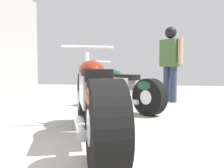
# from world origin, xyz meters

# --- Properties ---
(ground_plane) EXTENTS (15.17, 15.17, 0.00)m
(ground_plane) POSITION_xyz_m (0.00, 3.01, 0.00)
(ground_plane) COLOR #A8A399
(motorcycle_maroon_cruiser) EXTENTS (1.01, 2.19, 1.04)m
(motorcycle_maroon_cruiser) POSITION_xyz_m (-0.36, 1.66, 0.43)
(motorcycle_maroon_cruiser) COLOR black
(motorcycle_maroon_cruiser) RESTS_ON ground_plane
(motorcycle_black_naked) EXTENTS (1.61, 1.38, 0.91)m
(motorcycle_black_naked) POSITION_xyz_m (-0.30, 3.67, 0.38)
(motorcycle_black_naked) COLOR black
(motorcycle_black_naked) RESTS_ON ground_plane
(mechanic_in_blue) EXTENTS (0.54, 0.55, 1.69)m
(mechanic_in_blue) POSITION_xyz_m (0.66, 5.02, 1.01)
(mechanic_in_blue) COLOR #2D3851
(mechanic_in_blue) RESTS_ON ground_plane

